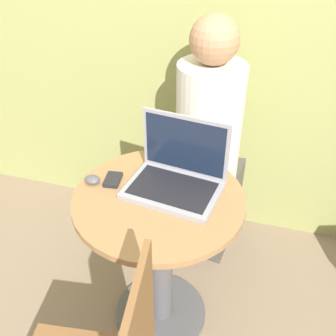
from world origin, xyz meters
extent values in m
plane|color=#7F6B56|center=(0.00, 0.00, 0.00)|extent=(12.00, 12.00, 0.00)
cylinder|color=#4C4C51|center=(0.00, 0.00, 0.01)|extent=(0.42, 0.42, 0.02)
cylinder|color=#4C4C51|center=(0.00, 0.00, 0.36)|extent=(0.11, 0.11, 0.68)
cylinder|color=olive|center=(0.00, 0.00, 0.71)|extent=(0.65, 0.65, 0.02)
cube|color=gray|center=(0.04, 0.04, 0.73)|extent=(0.37, 0.28, 0.02)
cube|color=black|center=(0.04, 0.04, 0.74)|extent=(0.33, 0.23, 0.00)
cube|color=gray|center=(0.06, 0.15, 0.86)|extent=(0.34, 0.06, 0.25)
cube|color=#141E33|center=(0.06, 0.15, 0.86)|extent=(0.31, 0.05, 0.22)
cube|color=black|center=(-0.20, 0.04, 0.73)|extent=(0.07, 0.10, 0.02)
ellipsoid|color=#4C4C51|center=(-0.27, 0.01, 0.74)|extent=(0.06, 0.05, 0.03)
cube|color=#4C4742|center=(0.10, 0.60, 0.22)|extent=(0.34, 0.45, 0.45)
cylinder|color=beige|center=(0.09, 0.49, 0.75)|extent=(0.30, 0.30, 0.61)
sphere|color=#A87A56|center=(0.09, 0.49, 1.16)|extent=(0.21, 0.21, 0.21)
camera|label=1|loc=(0.34, -1.07, 1.65)|focal=42.00mm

